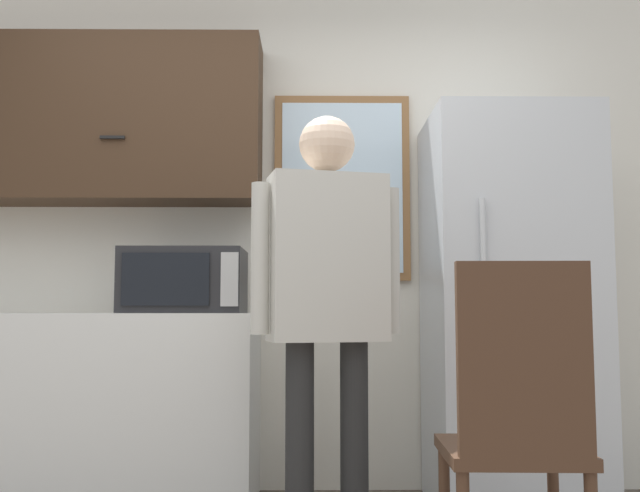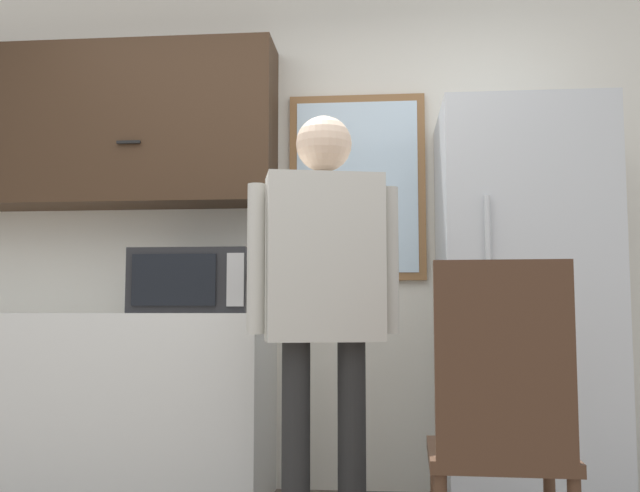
{
  "view_description": "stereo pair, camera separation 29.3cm",
  "coord_description": "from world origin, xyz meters",
  "px_view_note": "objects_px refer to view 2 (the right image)",
  "views": [
    {
      "loc": [
        0.24,
        -1.94,
        0.91
      ],
      "look_at": [
        0.27,
        0.98,
        1.18
      ],
      "focal_mm": 40.0,
      "sensor_mm": 36.0,
      "label": 1
    },
    {
      "loc": [
        0.53,
        -1.93,
        0.91
      ],
      "look_at": [
        0.27,
        0.98,
        1.18
      ],
      "focal_mm": 40.0,
      "sensor_mm": 36.0,
      "label": 2
    }
  ],
  "objects_px": {
    "person": "(324,280)",
    "refrigerator": "(522,309)",
    "microwave": "(196,282)",
    "chair": "(501,422)"
  },
  "relations": [
    {
      "from": "person",
      "to": "refrigerator",
      "type": "distance_m",
      "value": 1.04
    },
    {
      "from": "person",
      "to": "chair",
      "type": "relative_size",
      "value": 1.59
    },
    {
      "from": "microwave",
      "to": "chair",
      "type": "bearing_deg",
      "value": -39.54
    },
    {
      "from": "chair",
      "to": "refrigerator",
      "type": "bearing_deg",
      "value": -102.4
    },
    {
      "from": "microwave",
      "to": "chair",
      "type": "distance_m",
      "value": 1.68
    },
    {
      "from": "microwave",
      "to": "person",
      "type": "bearing_deg",
      "value": -38.36
    },
    {
      "from": "microwave",
      "to": "person",
      "type": "relative_size",
      "value": 0.32
    },
    {
      "from": "person",
      "to": "chair",
      "type": "xyz_separation_m",
      "value": [
        0.59,
        -0.51,
        -0.46
      ]
    },
    {
      "from": "person",
      "to": "refrigerator",
      "type": "height_order",
      "value": "refrigerator"
    },
    {
      "from": "microwave",
      "to": "chair",
      "type": "height_order",
      "value": "microwave"
    }
  ]
}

